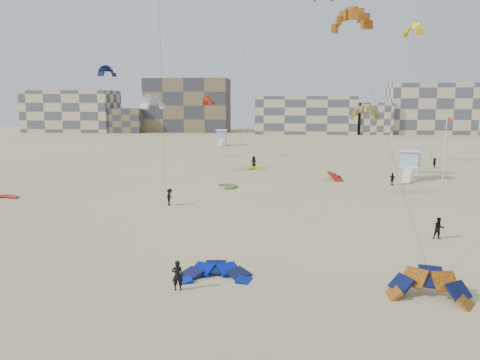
# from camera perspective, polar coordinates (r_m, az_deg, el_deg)

# --- Properties ---
(ground) EXTENTS (320.00, 320.00, 0.00)m
(ground) POSITION_cam_1_polar(r_m,az_deg,el_deg) (28.83, -3.41, -11.39)
(ground) COLOR beige
(ground) RESTS_ON ground
(kite_ground_blue) EXTENTS (4.61, 4.82, 2.26)m
(kite_ground_blue) POSITION_cam_1_polar(r_m,az_deg,el_deg) (28.25, -3.07, -11.83)
(kite_ground_blue) COLOR #0013BF
(kite_ground_blue) RESTS_ON ground
(kite_ground_orange) EXTENTS (5.09, 5.12, 4.11)m
(kite_ground_orange) POSITION_cam_1_polar(r_m,az_deg,el_deg) (27.32, 22.01, -13.31)
(kite_ground_orange) COLOR orange
(kite_ground_orange) RESTS_ON ground
(kite_ground_red) EXTENTS (3.95, 4.05, 0.58)m
(kite_ground_red) POSITION_cam_1_polar(r_m,az_deg,el_deg) (56.48, -27.04, -2.02)
(kite_ground_red) COLOR #BB3111
(kite_ground_red) RESTS_ON ground
(kite_ground_green) EXTENTS (4.09, 3.99, 0.59)m
(kite_ground_green) POSITION_cam_1_polar(r_m,az_deg,el_deg) (57.05, -1.55, -0.86)
(kite_ground_green) COLOR #3A9320
(kite_ground_green) RESTS_ON ground
(kite_ground_red_far) EXTENTS (3.74, 3.57, 3.34)m
(kite_ground_red_far) POSITION_cam_1_polar(r_m,az_deg,el_deg) (63.71, 11.57, 0.05)
(kite_ground_red_far) COLOR #BB3111
(kite_ground_red_far) RESTS_ON ground
(kite_ground_yellow) EXTENTS (3.76, 3.91, 1.27)m
(kite_ground_yellow) POSITION_cam_1_polar(r_m,az_deg,el_deg) (71.62, 1.78, 1.27)
(kite_ground_yellow) COLOR yellow
(kite_ground_yellow) RESTS_ON ground
(kitesurfer_main) EXTENTS (0.67, 0.48, 1.70)m
(kitesurfer_main) POSITION_cam_1_polar(r_m,az_deg,el_deg) (26.44, -7.63, -11.45)
(kitesurfer_main) COLOR black
(kitesurfer_main) RESTS_ON ground
(kitesurfer_b) EXTENTS (0.86, 0.69, 1.67)m
(kitesurfer_b) POSITION_cam_1_polar(r_m,az_deg,el_deg) (38.52, 23.09, -5.45)
(kitesurfer_b) COLOR black
(kitesurfer_b) RESTS_ON ground
(kitesurfer_c) EXTENTS (0.74, 1.16, 1.69)m
(kitesurfer_c) POSITION_cam_1_polar(r_m,az_deg,el_deg) (47.39, -8.58, -2.06)
(kitesurfer_c) COLOR black
(kitesurfer_c) RESTS_ON ground
(kitesurfer_d) EXTENTS (0.83, 0.97, 1.56)m
(kitesurfer_d) POSITION_cam_1_polar(r_m,az_deg,el_deg) (61.14, 18.09, 0.12)
(kitesurfer_d) COLOR black
(kitesurfer_d) RESTS_ON ground
(kitesurfer_e) EXTENTS (1.07, 0.90, 1.86)m
(kitesurfer_e) POSITION_cam_1_polar(r_m,az_deg,el_deg) (73.27, 1.69, 2.19)
(kitesurfer_e) COLOR black
(kitesurfer_e) RESTS_ON ground
(kitesurfer_f) EXTENTS (0.71, 1.55, 1.61)m
(kitesurfer_f) POSITION_cam_1_polar(r_m,az_deg,el_deg) (79.21, 22.62, 1.92)
(kitesurfer_f) COLOR black
(kitesurfer_f) RESTS_ON ground
(kite_fly_orange) EXTENTS (5.67, 25.77, 18.37)m
(kite_fly_orange) POSITION_cam_1_polar(r_m,az_deg,el_deg) (50.56, 13.33, 18.24)
(kite_fly_orange) COLOR orange
(kite_fly_orange) RESTS_ON ground
(kite_fly_grey) EXTENTS (10.28, 11.74, 10.67)m
(kite_fly_grey) POSITION_cam_1_polar(r_m,az_deg,el_deg) (68.31, -10.56, 9.17)
(kite_fly_grey) COLOR silver
(kite_fly_grey) RESTS_ON ground
(kite_fly_olive) EXTENTS (6.15, 12.47, 9.31)m
(kite_fly_olive) POSITION_cam_1_polar(r_m,az_deg,el_deg) (65.48, 14.94, 7.80)
(kite_fly_olive) COLOR olive
(kite_fly_olive) RESTS_ON ground
(kite_fly_yellow) EXTENTS (7.01, 5.04, 21.28)m
(kite_fly_yellow) POSITION_cam_1_polar(r_m,az_deg,el_deg) (78.17, 20.30, 16.70)
(kite_fly_yellow) COLOR yellow
(kite_fly_yellow) RESTS_ON ground
(kite_fly_navy) EXTENTS (7.95, 7.47, 15.40)m
(kite_fly_navy) POSITION_cam_1_polar(r_m,az_deg,el_deg) (84.14, -15.90, 12.51)
(kite_fly_navy) COLOR #101547
(kite_fly_navy) RESTS_ON ground
(kite_fly_red) EXTENTS (6.25, 4.51, 10.56)m
(kite_fly_red) POSITION_cam_1_polar(r_m,az_deg,el_deg) (86.06, -3.90, 9.53)
(kite_fly_red) COLOR #BB3111
(kite_fly_red) RESTS_ON ground
(lifeguard_tower_near) EXTENTS (3.62, 5.86, 3.95)m
(lifeguard_tower_near) POSITION_cam_1_polar(r_m,az_deg,el_deg) (66.13, 20.01, 1.72)
(lifeguard_tower_near) COLOR white
(lifeguard_tower_near) RESTS_ON ground
(lifeguard_tower_far) EXTENTS (2.69, 5.13, 3.76)m
(lifeguard_tower_far) POSITION_cam_1_polar(r_m,az_deg,el_deg) (110.99, -2.24, 5.17)
(lifeguard_tower_far) COLOR white
(lifeguard_tower_far) RESTS_ON ground
(flagpole) EXTENTS (0.70, 0.11, 8.56)m
(flagpole) POSITION_cam_1_polar(r_m,az_deg,el_deg) (67.11, 23.72, 3.77)
(flagpole) COLOR white
(flagpole) RESTS_ON ground
(condo_west_a) EXTENTS (30.00, 15.00, 14.00)m
(condo_west_a) POSITION_cam_1_polar(r_m,az_deg,el_deg) (173.37, -19.80, 7.89)
(condo_west_a) COLOR #C6B491
(condo_west_a) RESTS_ON ground
(condo_west_b) EXTENTS (28.00, 14.00, 18.00)m
(condo_west_b) POSITION_cam_1_polar(r_m,az_deg,el_deg) (164.22, -6.36, 9.03)
(condo_west_b) COLOR brown
(condo_west_b) RESTS_ON ground
(condo_mid) EXTENTS (32.00, 16.00, 12.00)m
(condo_mid) POSITION_cam_1_polar(r_m,az_deg,el_deg) (156.73, 7.93, 7.87)
(condo_mid) COLOR #C6B491
(condo_mid) RESTS_ON ground
(condo_east) EXTENTS (26.00, 14.00, 16.00)m
(condo_east) POSITION_cam_1_polar(r_m,az_deg,el_deg) (165.01, 22.08, 8.05)
(condo_east) COLOR #C6B491
(condo_east) RESTS_ON ground
(condo_fill_left) EXTENTS (12.00, 10.00, 8.00)m
(condo_fill_left) POSITION_cam_1_polar(r_m,az_deg,el_deg) (163.98, -13.68, 7.07)
(condo_fill_left) COLOR brown
(condo_fill_left) RESTS_ON ground
(condo_fill_right) EXTENTS (10.00, 10.00, 10.00)m
(condo_fill_right) POSITION_cam_1_polar(r_m,az_deg,el_deg) (157.10, 16.06, 7.24)
(condo_fill_right) COLOR #C6B491
(condo_fill_right) RESTS_ON ground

